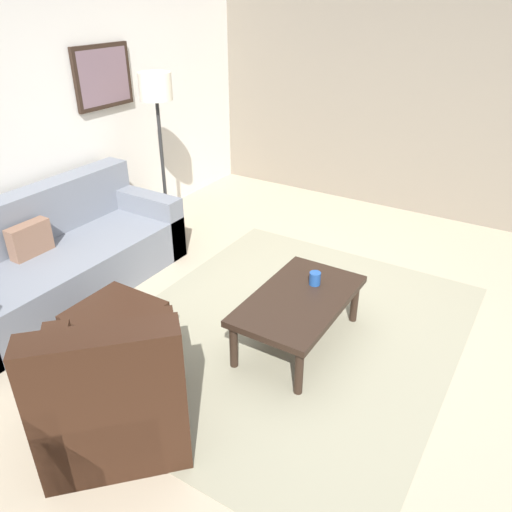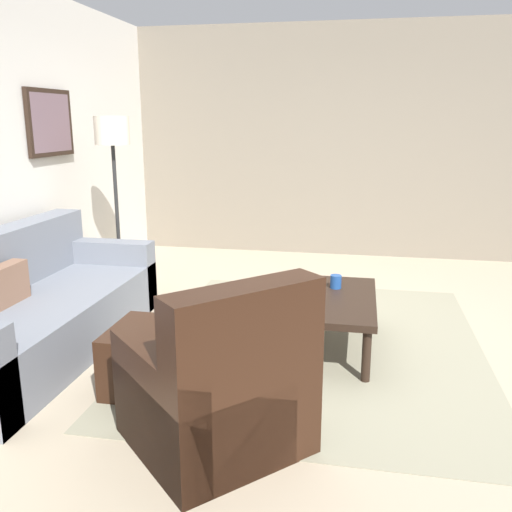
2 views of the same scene
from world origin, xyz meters
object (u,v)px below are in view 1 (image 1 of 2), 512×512
Objects in this scene: cup at (315,278)px; framed_artwork at (103,77)px; ottoman at (117,331)px; couch_main at (53,261)px; coffee_table at (299,303)px; armchair_leather at (115,401)px; lamp_standing at (157,104)px.

cup is 2.96m from framed_artwork.
couch_main is at bearing 72.42° from ottoman.
couch_main is 3.24× the size of framed_artwork.
ottoman is 0.51× the size of coffee_table.
framed_artwork is at bearing 77.74° from cup.
cup is at bearing -4.23° from coffee_table.
coffee_table is 10.72× the size of cup.
armchair_leather is 3.36m from framed_artwork.
framed_artwork reaches higher than coffee_table.
framed_artwork is (0.58, 2.65, 1.19)m from cup.
lamp_standing is (1.43, -0.09, 1.11)m from couch_main.
cup is (0.68, -2.22, 0.17)m from couch_main.
lamp_standing is at bearing -3.56° from couch_main.
couch_main is at bearing 101.75° from coffee_table.
ottoman is at bearing -149.57° from lamp_standing.
couch_main reaches higher than ottoman.
lamp_standing is at bearing 70.73° from cup.
couch_main is at bearing -161.23° from framed_artwork.
couch_main is 1.33× the size of lamp_standing.
ottoman is at bearing -135.93° from framed_artwork.
couch_main is 1.90m from framed_artwork.
armchair_leather is at bearing -134.70° from ottoman.
lamp_standing is at bearing 30.43° from ottoman.
lamp_standing is 2.43× the size of framed_artwork.
cup is at bearing -46.05° from ottoman.
lamp_standing reaches higher than armchair_leather.
armchair_leather is at bearing 161.17° from coffee_table.
framed_artwork is (2.20, 2.16, 1.34)m from armchair_leather.
lamp_standing is (0.97, 2.12, 1.05)m from coffee_table.
couch_main is at bearing 176.44° from lamp_standing.
armchair_leather is at bearing -135.60° from framed_artwork.
ottoman is 0.33× the size of lamp_standing.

